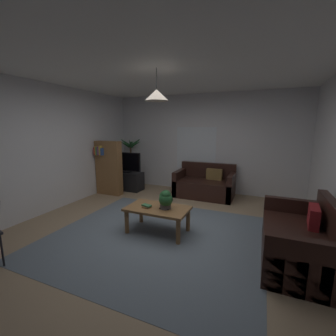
{
  "coord_description": "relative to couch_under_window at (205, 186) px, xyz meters",
  "views": [
    {
      "loc": [
        1.51,
        -3.24,
        1.76
      ],
      "look_at": [
        0.0,
        0.3,
        1.05
      ],
      "focal_mm": 23.99,
      "sensor_mm": 36.0,
      "label": 1
    }
  ],
  "objects": [
    {
      "name": "potted_plant_on_table",
      "position": [
        -0.1,
        -2.28,
        0.33
      ],
      "size": [
        0.24,
        0.24,
        0.32
      ],
      "color": "#4C4C51",
      "rests_on": "coffee_table"
    },
    {
      "name": "wall_back",
      "position": [
        -0.19,
        0.52,
        1.04
      ],
      "size": [
        5.21,
        0.06,
        2.63
      ],
      "primitive_type": "cube",
      "color": "silver",
      "rests_on": "ground"
    },
    {
      "name": "ceiling",
      "position": [
        -0.19,
        -2.25,
        2.36
      ],
      "size": [
        5.09,
        5.48,
        0.02
      ],
      "primitive_type": "cube",
      "color": "white"
    },
    {
      "name": "remote_on_table_0",
      "position": [
        -0.1,
        -2.32,
        0.17
      ],
      "size": [
        0.16,
        0.05,
        0.02
      ],
      "primitive_type": "cube",
      "rotation": [
        0.0,
        0.0,
        4.73
      ],
      "color": "black",
      "rests_on": "coffee_table"
    },
    {
      "name": "wall_left",
      "position": [
        -2.77,
        -2.25,
        1.04
      ],
      "size": [
        0.06,
        5.48,
        2.63
      ],
      "primitive_type": "cube",
      "color": "silver",
      "rests_on": "ground"
    },
    {
      "name": "couch_right_side",
      "position": [
        1.86,
        -2.31,
        -0.0
      ],
      "size": [
        0.85,
        1.54,
        0.82
      ],
      "rotation": [
        0.0,
        0.0,
        -1.57
      ],
      "color": "black",
      "rests_on": "ground"
    },
    {
      "name": "bookshelf_corner",
      "position": [
        -2.37,
        -0.81,
        0.44
      ],
      "size": [
        0.7,
        0.31,
        1.4
      ],
      "color": "olive",
      "rests_on": "ground"
    },
    {
      "name": "tv_stand",
      "position": [
        -2.19,
        -0.26,
        -0.02
      ],
      "size": [
        0.9,
        0.44,
        0.5
      ],
      "primitive_type": "cube",
      "color": "black",
      "rests_on": "ground"
    },
    {
      "name": "window_pane",
      "position": [
        -0.4,
        0.49,
        0.9
      ],
      "size": [
        1.11,
        0.01,
        1.15
      ],
      "primitive_type": "cube",
      "color": "white"
    },
    {
      "name": "book_on_table_0",
      "position": [
        -0.4,
        -2.37,
        0.17
      ],
      "size": [
        0.14,
        0.13,
        0.02
      ],
      "primitive_type": "cube",
      "rotation": [
        0.0,
        0.0,
        -0.13
      ],
      "color": "#99663F",
      "rests_on": "coffee_table"
    },
    {
      "name": "tv",
      "position": [
        -2.19,
        -0.28,
        0.52
      ],
      "size": [
        0.91,
        0.16,
        0.56
      ],
      "color": "black",
      "rests_on": "tv_stand"
    },
    {
      "name": "potted_palm_corner",
      "position": [
        -2.36,
        0.26,
        0.4
      ],
      "size": [
        0.82,
        0.85,
        1.48
      ],
      "color": "brown",
      "rests_on": "ground"
    },
    {
      "name": "floor",
      "position": [
        -0.19,
        -2.25,
        -0.28
      ],
      "size": [
        5.09,
        5.48,
        0.02
      ],
      "primitive_type": "cube",
      "color": "#9E8466",
      "rests_on": "ground"
    },
    {
      "name": "couch_under_window",
      "position": [
        0.0,
        0.0,
        0.0
      ],
      "size": [
        1.45,
        0.85,
        0.82
      ],
      "color": "black",
      "rests_on": "ground"
    },
    {
      "name": "rug",
      "position": [
        -0.19,
        -2.45,
        -0.27
      ],
      "size": [
        3.31,
        3.02,
        0.01
      ],
      "primitive_type": "cube",
      "color": "slate",
      "rests_on": "ground"
    },
    {
      "name": "coffee_table",
      "position": [
        -0.24,
        -2.29,
        0.09
      ],
      "size": [
        1.04,
        0.6,
        0.43
      ],
      "color": "olive",
      "rests_on": "ground"
    },
    {
      "name": "pendant_lamp",
      "position": [
        -0.24,
        -2.29,
        1.96
      ],
      "size": [
        0.37,
        0.37,
        0.48
      ],
      "color": "black"
    },
    {
      "name": "book_on_table_1",
      "position": [
        -0.41,
        -2.36,
        0.19
      ],
      "size": [
        0.17,
        0.13,
        0.03
      ],
      "primitive_type": "cube",
      "rotation": [
        0.0,
        0.0,
        -0.26
      ],
      "color": "#387247",
      "rests_on": "coffee_table"
    }
  ]
}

